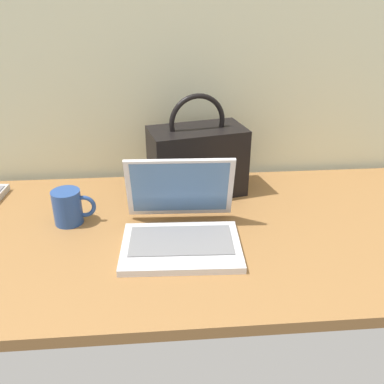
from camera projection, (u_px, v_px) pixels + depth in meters
desk at (205, 234)px, 1.20m from camera, size 1.60×0.76×0.03m
laptop at (181, 225)px, 1.12m from camera, size 0.32×0.30×0.21m
coffee_mug at (69, 207)px, 1.20m from camera, size 0.12×0.08×0.10m
handbag at (197, 159)px, 1.35m from camera, size 0.33×0.22×0.33m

